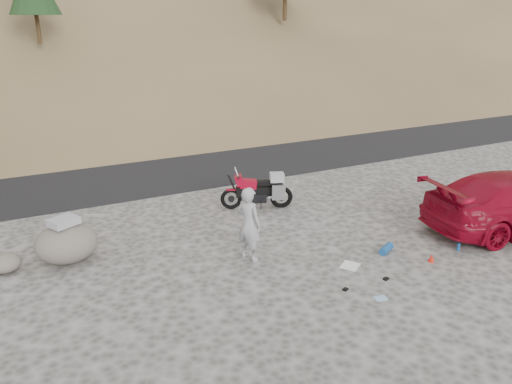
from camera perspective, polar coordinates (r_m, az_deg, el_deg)
ground at (r=11.71m, az=5.59°, el=-7.38°), size 140.00×140.00×0.00m
road at (r=19.38m, az=-8.73°, el=3.46°), size 120.00×7.00×0.05m
motorcycle at (r=14.32m, az=0.47°, el=0.16°), size 2.00×1.04×1.25m
man at (r=11.57m, az=-0.80°, el=-7.62°), size 0.64×0.75×1.73m
boulder at (r=12.04m, az=-20.85°, el=-5.40°), size 1.62×1.48×1.07m
small_rock at (r=12.22m, az=-26.79°, el=-7.26°), size 0.75×0.69×0.41m
gear_white_cloth at (r=11.44m, az=10.71°, el=-8.27°), size 0.55×0.54×0.01m
gear_blue_mat at (r=12.21m, az=14.65°, el=-6.30°), size 0.49×0.37×0.18m
gear_bottle at (r=12.82m, az=22.13°, el=-5.85°), size 0.09×0.09×0.20m
gear_funnel at (r=12.06m, az=19.41°, el=-7.12°), size 0.18×0.18×0.19m
gear_glove_a at (r=11.06m, az=14.63°, el=-9.57°), size 0.15×0.13×0.04m
gear_glove_b at (r=10.49m, az=10.18°, el=-10.89°), size 0.13×0.12×0.04m
gear_blue_cloth at (r=10.36m, az=14.06°, el=-11.70°), size 0.28×0.23×0.01m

